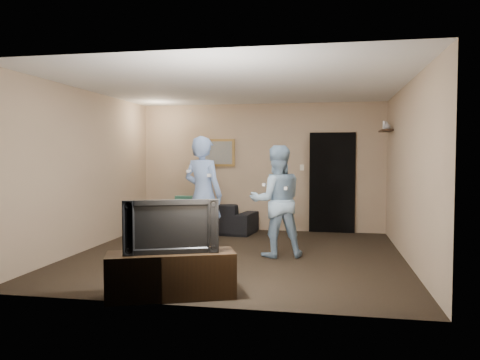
% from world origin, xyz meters
% --- Properties ---
extents(ground, '(5.00, 5.00, 0.00)m').
position_xyz_m(ground, '(0.00, 0.00, 0.00)').
color(ground, black).
rests_on(ground, ground).
extents(ceiling, '(5.00, 5.00, 0.04)m').
position_xyz_m(ceiling, '(0.00, 0.00, 2.60)').
color(ceiling, silver).
rests_on(ceiling, wall_back).
extents(wall_back, '(5.00, 0.04, 2.60)m').
position_xyz_m(wall_back, '(0.00, 2.50, 1.30)').
color(wall_back, tan).
rests_on(wall_back, ground).
extents(wall_front, '(5.00, 0.04, 2.60)m').
position_xyz_m(wall_front, '(0.00, -2.50, 1.30)').
color(wall_front, tan).
rests_on(wall_front, ground).
extents(wall_left, '(0.04, 5.00, 2.60)m').
position_xyz_m(wall_left, '(-2.50, 0.00, 1.30)').
color(wall_left, tan).
rests_on(wall_left, ground).
extents(wall_right, '(0.04, 5.00, 2.60)m').
position_xyz_m(wall_right, '(2.50, 0.00, 1.30)').
color(wall_right, tan).
rests_on(wall_right, ground).
extents(sofa, '(2.15, 1.08, 0.60)m').
position_xyz_m(sofa, '(-1.08, 2.07, 0.30)').
color(sofa, black).
rests_on(sofa, ground).
extents(throw_pillow, '(0.48, 0.15, 0.48)m').
position_xyz_m(throw_pillow, '(-1.45, 2.07, 0.48)').
color(throw_pillow, '#194C3D').
rests_on(throw_pillow, sofa).
extents(painting_frame, '(0.72, 0.05, 0.57)m').
position_xyz_m(painting_frame, '(-0.90, 2.48, 1.60)').
color(painting_frame, olive).
rests_on(painting_frame, wall_back).
extents(painting_canvas, '(0.62, 0.01, 0.47)m').
position_xyz_m(painting_canvas, '(-0.90, 2.45, 1.60)').
color(painting_canvas, slate).
rests_on(painting_canvas, painting_frame).
extents(doorway, '(0.90, 0.06, 2.00)m').
position_xyz_m(doorway, '(1.45, 2.47, 1.00)').
color(doorway, black).
rests_on(doorway, ground).
extents(light_switch, '(0.08, 0.02, 0.12)m').
position_xyz_m(light_switch, '(0.85, 2.48, 1.30)').
color(light_switch, silver).
rests_on(light_switch, wall_back).
extents(wall_shelf, '(0.20, 0.60, 0.03)m').
position_xyz_m(wall_shelf, '(2.39, 1.80, 1.99)').
color(wall_shelf, black).
rests_on(wall_shelf, wall_right).
extents(shelf_vase, '(0.17, 0.17, 0.14)m').
position_xyz_m(shelf_vase, '(2.39, 1.66, 2.07)').
color(shelf_vase, '#A1A1A5').
rests_on(shelf_vase, wall_shelf).
extents(shelf_figurine, '(0.06, 0.06, 0.18)m').
position_xyz_m(shelf_figurine, '(2.39, 2.05, 2.09)').
color(shelf_figurine, silver).
rests_on(shelf_figurine, wall_shelf).
extents(tv_console, '(1.44, 0.90, 0.49)m').
position_xyz_m(tv_console, '(-0.30, -2.26, 0.25)').
color(tv_console, black).
rests_on(tv_console, ground).
extents(television, '(0.99, 0.48, 0.58)m').
position_xyz_m(television, '(-0.30, -2.26, 0.78)').
color(television, black).
rests_on(television, tv_console).
extents(wii_player_left, '(0.78, 0.64, 1.84)m').
position_xyz_m(wii_player_left, '(-0.57, 0.07, 0.92)').
color(wii_player_left, '#708EC3').
rests_on(wii_player_left, ground).
extents(wii_player_right, '(0.97, 0.85, 1.69)m').
position_xyz_m(wii_player_right, '(0.60, 0.03, 0.85)').
color(wii_player_right, '#90B3D2').
rests_on(wii_player_right, ground).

